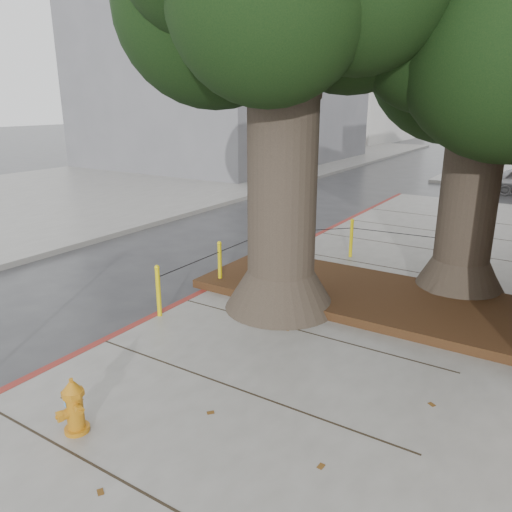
{
  "coord_description": "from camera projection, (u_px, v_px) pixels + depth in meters",
  "views": [
    {
      "loc": [
        3.91,
        -4.73,
        3.79
      ],
      "look_at": [
        -0.73,
        2.54,
        1.1
      ],
      "focal_mm": 35.0,
      "sensor_mm": 36.0,
      "label": 1
    }
  ],
  "objects": [
    {
      "name": "building_far_grey",
      "position": [
        231.0,
        63.0,
        30.56
      ],
      "size": [
        12.0,
        16.0,
        12.0
      ],
      "primitive_type": "cube",
      "color": "slate",
      "rests_on": "ground"
    },
    {
      "name": "planter_bed",
      "position": [
        366.0,
        295.0,
        9.55
      ],
      "size": [
        6.4,
        2.6,
        0.16
      ],
      "primitive_type": "cube",
      "color": "black",
      "rests_on": "sidewalk_main"
    },
    {
      "name": "car_dark",
      "position": [
        241.0,
        161.0,
        27.73
      ],
      "size": [
        2.14,
        4.31,
        1.2
      ],
      "primitive_type": "imported",
      "rotation": [
        0.0,
        0.0,
        0.11
      ],
      "color": "black",
      "rests_on": "ground"
    },
    {
      "name": "fire_hydrant",
      "position": [
        74.0,
        406.0,
        5.65
      ],
      "size": [
        0.36,
        0.36,
        0.68
      ],
      "rotation": [
        0.0,
        0.0,
        -0.34
      ],
      "color": "orange",
      "rests_on": "sidewalk_main"
    },
    {
      "name": "ground",
      "position": [
        202.0,
        385.0,
        6.94
      ],
      "size": [
        140.0,
        140.0,
        0.0
      ],
      "primitive_type": "plane",
      "color": "#28282B",
      "rests_on": "ground"
    },
    {
      "name": "bollard_ring",
      "position": [
        297.0,
        253.0,
        10.71
      ],
      "size": [
        3.79,
        5.39,
        0.95
      ],
      "color": "yellow",
      "rests_on": "sidewalk_main"
    },
    {
      "name": "sidewalk_opposite",
      "position": [
        95.0,
        188.0,
        22.15
      ],
      "size": [
        14.0,
        60.0,
        0.15
      ],
      "primitive_type": "cube",
      "color": "slate",
      "rests_on": "ground"
    },
    {
      "name": "building_far_white",
      "position": [
        348.0,
        62.0,
        49.64
      ],
      "size": [
        12.0,
        18.0,
        15.0
      ],
      "primitive_type": "cube",
      "color": "silver",
      "rests_on": "ground"
    },
    {
      "name": "curb_red",
      "position": [
        201.0,
        295.0,
        9.96
      ],
      "size": [
        0.14,
        26.0,
        0.16
      ],
      "primitive_type": "cube",
      "color": "maroon",
      "rests_on": "ground"
    }
  ]
}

